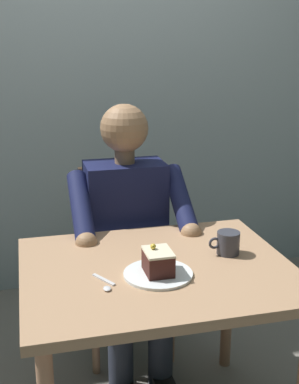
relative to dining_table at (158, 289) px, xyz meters
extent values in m
cube|color=#A2B1B5|center=(0.00, -1.42, 0.88)|extent=(6.40, 0.12, 3.00)
cube|color=#A77E5C|center=(0.00, 0.00, 0.07)|extent=(0.97, 0.78, 0.04)
cylinder|color=#AF7959|center=(-0.42, -0.33, -0.28)|extent=(0.05, 0.05, 0.69)
cylinder|color=#AF7959|center=(0.42, -0.33, -0.28)|extent=(0.05, 0.05, 0.69)
cube|color=#A97A59|center=(0.00, -0.60, -0.20)|extent=(0.42, 0.42, 0.04)
cube|color=#A97A59|center=(0.00, -0.79, 0.05)|extent=(0.38, 0.04, 0.45)
cylinder|color=#A97A59|center=(-0.18, -0.42, -0.41)|extent=(0.04, 0.04, 0.42)
cylinder|color=#A97A59|center=(0.18, -0.42, -0.41)|extent=(0.04, 0.04, 0.42)
cylinder|color=#A97A59|center=(-0.18, -0.78, -0.41)|extent=(0.04, 0.04, 0.42)
cylinder|color=#A97A59|center=(0.18, -0.78, -0.41)|extent=(0.04, 0.04, 0.42)
cube|color=#151A40|center=(0.00, -0.58, 0.08)|extent=(0.36, 0.22, 0.51)
sphere|color=#976F4D|center=(0.00, -0.58, 0.49)|extent=(0.21, 0.21, 0.21)
cylinder|color=#976F4D|center=(0.00, -0.58, 0.36)|extent=(0.09, 0.09, 0.06)
cylinder|color=#151A40|center=(-0.22, -0.44, 0.19)|extent=(0.08, 0.33, 0.26)
sphere|color=#976F4D|center=(-0.22, -0.28, 0.09)|extent=(0.09, 0.09, 0.09)
cylinder|color=#151A40|center=(0.22, -0.44, 0.19)|extent=(0.08, 0.33, 0.26)
sphere|color=#976F4D|center=(0.22, -0.28, 0.09)|extent=(0.09, 0.09, 0.09)
cylinder|color=#2B303E|center=(-0.09, -0.46, -0.20)|extent=(0.13, 0.38, 0.14)
cylinder|color=#2B303E|center=(0.09, -0.46, -0.20)|extent=(0.13, 0.38, 0.14)
cylinder|color=#2B303E|center=(-0.09, -0.28, -0.42)|extent=(0.11, 0.11, 0.40)
cylinder|color=#2B303E|center=(0.09, -0.28, -0.42)|extent=(0.11, 0.11, 0.40)
cylinder|color=white|center=(0.02, 0.07, 0.09)|extent=(0.24, 0.24, 0.01)
cube|color=#3C1915|center=(0.02, 0.07, 0.13)|extent=(0.09, 0.12, 0.07)
cube|color=beige|center=(0.02, 0.07, 0.18)|extent=(0.09, 0.12, 0.01)
sphere|color=gold|center=(0.03, 0.05, 0.19)|extent=(0.02, 0.02, 0.02)
cylinder|color=#34353F|center=(-0.29, -0.05, 0.13)|extent=(0.09, 0.09, 0.09)
torus|color=#34353F|center=(-0.23, -0.05, 0.14)|extent=(0.05, 0.01, 0.05)
cylinder|color=black|center=(-0.29, -0.05, 0.17)|extent=(0.08, 0.08, 0.01)
cube|color=silver|center=(0.21, 0.06, 0.09)|extent=(0.07, 0.10, 0.01)
ellipsoid|color=silver|center=(0.21, 0.13, 0.09)|extent=(0.03, 0.04, 0.01)
camera|label=1|loc=(0.44, 1.61, 0.87)|focal=47.70mm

